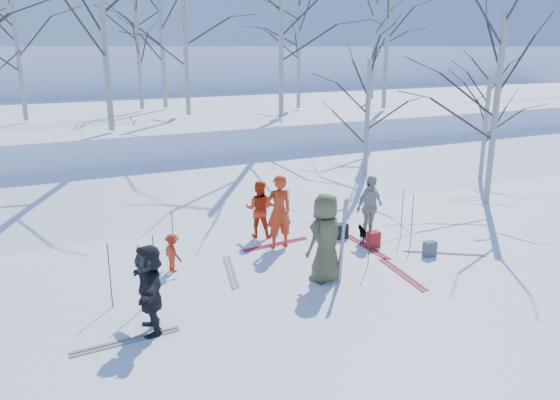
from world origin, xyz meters
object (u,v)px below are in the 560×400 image
skier_redor_behind (259,209)px  skier_grey_west (150,289)px  skier_olive_center (325,238)px  backpack_red (373,240)px  skier_red_seated (173,253)px  backpack_grey (430,249)px  skier_red_north (279,211)px  backpack_dark (341,231)px  skier_cream_east (370,207)px  dog (368,235)px

skier_redor_behind → skier_grey_west: 5.41m
skier_olive_center → skier_grey_west: skier_olive_center is taller
skier_grey_west → backpack_red: (6.10, 1.76, -0.62)m
skier_red_seated → backpack_grey: (5.91, -1.85, -0.26)m
backpack_red → backpack_grey: (0.89, -1.11, -0.02)m
skier_red_north → backpack_dark: skier_red_north is taller
skier_olive_center → backpack_dark: bearing=-148.6°
skier_olive_center → skier_red_north: size_ratio=1.04×
skier_cream_east → backpack_grey: (0.58, -1.76, -0.67)m
skier_grey_west → skier_olive_center: bearing=106.0°
skier_red_seated → skier_cream_east: skier_cream_east is taller
skier_redor_behind → backpack_red: skier_redor_behind is taller
skier_olive_center → skier_cream_east: bearing=-162.1°
backpack_red → backpack_grey: bearing=-51.4°
skier_red_seated → dog: skier_red_seated is taller
skier_redor_behind → skier_grey_west: size_ratio=0.93×
skier_red_seated → skier_grey_west: 2.75m
dog → backpack_dark: dog is taller
skier_olive_center → skier_redor_behind: 3.28m
dog → backpack_dark: 0.81m
skier_red_north → backpack_dark: (1.79, -0.14, -0.75)m
backpack_red → backpack_dark: backpack_red is taller
backpack_grey → skier_grey_west: bearing=-174.7°
backpack_red → skier_red_north: bearing=152.7°
skier_red_north → skier_cream_east: bearing=170.5°
backpack_grey → backpack_dark: size_ratio=0.95×
skier_olive_center → backpack_dark: size_ratio=4.91×
backpack_dark → skier_grey_west: bearing=-154.6°
skier_olive_center → skier_cream_east: skier_olive_center is taller
skier_olive_center → skier_red_seated: size_ratio=2.18×
skier_red_north → skier_red_seated: (-2.87, -0.37, -0.50)m
skier_redor_behind → backpack_red: size_ratio=3.67×
backpack_red → backpack_grey: size_ratio=1.11×
skier_redor_behind → backpack_dark: bearing=-175.5°
backpack_dark → skier_red_seated: bearing=-177.2°
backpack_grey → skier_red_north: bearing=143.9°
skier_red_seated → backpack_red: 5.08m
backpack_red → backpack_dark: size_ratio=1.05×
skier_red_seated → skier_cream_east: (5.33, -0.09, 0.41)m
backpack_red → dog: bearing=89.4°
skier_red_seated → backpack_grey: size_ratio=2.37×
skier_redor_behind → skier_grey_west: (-3.83, -3.83, 0.06)m
backpack_grey → backpack_dark: 2.42m
skier_red_north → skier_cream_east: size_ratio=1.10×
skier_olive_center → backpack_red: 2.59m
skier_olive_center → skier_grey_west: bearing=-10.9°
skier_red_north → skier_red_seated: bearing=8.5°
skier_grey_west → dog: 6.45m
skier_red_north → dog: size_ratio=3.19×
backpack_red → backpack_dark: 1.03m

